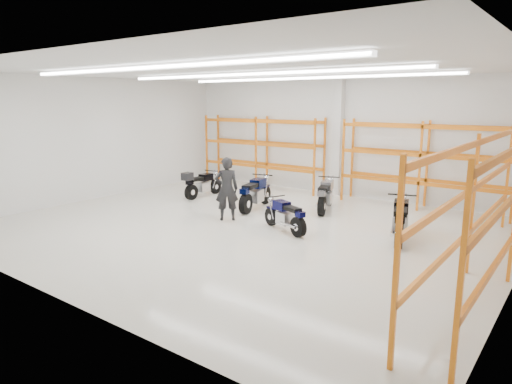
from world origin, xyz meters
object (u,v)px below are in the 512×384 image
Objects in this scene: motorcycle_back_d at (400,221)px; standing_man at (227,189)px; motorcycle_main at (286,217)px; motorcycle_back_b at (255,194)px; motorcycle_back_c at (325,196)px; structural_column at (338,138)px; motorcycle_back_a at (200,184)px.

standing_man is (-5.04, -1.14, 0.46)m from motorcycle_back_d.
motorcycle_main is 0.80× the size of motorcycle_back_b.
motorcycle_back_c is 0.47× the size of structural_column.
motorcycle_main is at bearing -84.12° from motorcycle_back_c.
motorcycle_back_d is 1.13× the size of standing_man.
motorcycle_back_c is at bearing 31.29° from motorcycle_back_b.
motorcycle_back_d is at bearing -5.84° from motorcycle_back_a.
motorcycle_back_a is at bearing 173.55° from motorcycle_back_b.
motorcycle_back_d is at bearing -46.99° from structural_column.
motorcycle_back_a is 5.59m from structural_column.
motorcycle_back_d is at bearing 21.67° from motorcycle_main.
motorcycle_back_a is 0.90× the size of motorcycle_back_b.
standing_man is (-1.89, -2.88, 0.48)m from motorcycle_back_c.
motorcycle_back_a is at bearing -137.91° from structural_column.
motorcycle_main is 0.92× the size of standing_man.
motorcycle_back_d is 0.50× the size of structural_column.
motorcycle_back_a is 4.96m from motorcycle_back_c.
motorcycle_back_b is 5.22m from motorcycle_back_d.
structural_column is (-0.93, 2.64, 1.74)m from motorcycle_back_c.
motorcycle_main is 0.82× the size of motorcycle_back_d.
standing_man is at bearing -84.73° from motorcycle_back_b.
structural_column is (3.94, 3.56, 1.74)m from motorcycle_back_a.
motorcycle_back_a is 0.96× the size of motorcycle_back_c.
standing_man reaches higher than motorcycle_back_b.
motorcycle_main is at bearing -20.74° from motorcycle_back_a.
standing_man is (2.99, -1.96, 0.48)m from motorcycle_back_a.
motorcycle_back_d reaches higher than motorcycle_main.
motorcycle_back_c reaches higher than motorcycle_back_a.
motorcycle_back_a is 3.60m from standing_man.
motorcycle_back_a is 8.07m from motorcycle_back_d.
motorcycle_back_b is at bearing -6.45° from motorcycle_back_a.
motorcycle_back_a reaches higher than motorcycle_main.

